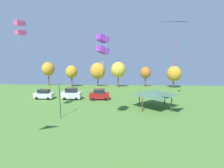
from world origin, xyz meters
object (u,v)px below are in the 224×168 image
(kite_flying_4, at_px, (102,44))
(treeline_tree_3, at_px, (118,70))
(park_pavilion, at_px, (155,92))
(treeline_tree_1, at_px, (71,72))
(parked_car_leftmost, at_px, (44,94))
(kite_flying_1, at_px, (181,32))
(treeline_tree_5, at_px, (174,74))
(light_post_0, at_px, (60,98))
(parked_car_third_from_left, at_px, (99,94))
(treeline_tree_2, at_px, (98,71))
(treeline_tree_4, at_px, (145,73))
(parked_car_second_from_left, at_px, (71,94))
(treeline_tree_0, at_px, (48,69))
(kite_flying_0, at_px, (20,28))

(kite_flying_4, distance_m, treeline_tree_3, 30.24)
(park_pavilion, xyz_separation_m, treeline_tree_1, (-21.61, 20.48, 1.63))
(parked_car_leftmost, distance_m, park_pavilion, 24.92)
(kite_flying_1, bearing_deg, kite_flying_4, 158.58)
(treeline_tree_3, bearing_deg, treeline_tree_5, -1.91)
(kite_flying_4, height_order, light_post_0, kite_flying_4)
(parked_car_third_from_left, relative_size, treeline_tree_3, 0.59)
(park_pavilion, height_order, treeline_tree_2, treeline_tree_2)
(parked_car_third_from_left, bearing_deg, kite_flying_4, -85.51)
(park_pavilion, height_order, treeline_tree_4, treeline_tree_4)
(park_pavilion, bearing_deg, parked_car_second_from_left, 162.13)
(kite_flying_1, distance_m, park_pavilion, 15.75)
(parked_car_second_from_left, distance_m, treeline_tree_0, 20.58)
(parked_car_second_from_left, bearing_deg, kite_flying_0, -105.18)
(treeline_tree_2, bearing_deg, parked_car_second_from_left, -104.41)
(treeline_tree_1, bearing_deg, treeline_tree_4, 2.97)
(kite_flying_1, bearing_deg, treeline_tree_0, 130.65)
(park_pavilion, relative_size, treeline_tree_4, 1.08)
(treeline_tree_3, relative_size, treeline_tree_5, 1.17)
(treeline_tree_2, height_order, treeline_tree_3, treeline_tree_3)
(parked_car_leftmost, distance_m, treeline_tree_5, 36.95)
(treeline_tree_0, bearing_deg, kite_flying_1, -49.35)
(kite_flying_1, xyz_separation_m, treeline_tree_2, (-13.60, 34.33, -7.85))
(park_pavilion, distance_m, treeline_tree_3, 21.99)
(parked_car_leftmost, relative_size, park_pavilion, 0.66)
(parked_car_second_from_left, xyz_separation_m, treeline_tree_0, (-11.84, 16.32, 4.15))
(treeline_tree_0, bearing_deg, parked_car_third_from_left, -41.91)
(kite_flying_0, relative_size, treeline_tree_3, 0.62)
(kite_flying_1, height_order, kite_flying_4, kite_flying_1)
(kite_flying_4, relative_size, parked_car_second_from_left, 1.27)
(treeline_tree_5, bearing_deg, parked_car_second_from_left, -152.31)
(kite_flying_0, relative_size, treeline_tree_1, 0.72)
(park_pavilion, xyz_separation_m, treeline_tree_3, (-7.09, 20.68, 2.33))
(treeline_tree_1, bearing_deg, kite_flying_4, -66.93)
(kite_flying_4, bearing_deg, treeline_tree_2, 98.24)
(kite_flying_0, height_order, kite_flying_1, kite_flying_0)
(treeline_tree_0, bearing_deg, parked_car_leftmost, -71.67)
(parked_car_third_from_left, relative_size, park_pavilion, 0.68)
(kite_flying_0, xyz_separation_m, parked_car_second_from_left, (3.80, 12.32, -12.89))
(kite_flying_0, xyz_separation_m, parked_car_third_from_left, (10.24, 12.25, -12.97))
(treeline_tree_1, distance_m, treeline_tree_5, 31.32)
(treeline_tree_2, distance_m, treeline_tree_4, 14.98)
(treeline_tree_1, bearing_deg, parked_car_second_from_left, -75.30)
(kite_flying_4, bearing_deg, treeline_tree_5, 56.96)
(parked_car_second_from_left, distance_m, treeline_tree_4, 25.11)
(parked_car_third_from_left, height_order, light_post_0, light_post_0)
(kite_flying_1, height_order, treeline_tree_3, kite_flying_1)
(treeline_tree_1, bearing_deg, park_pavilion, -43.45)
(treeline_tree_2, bearing_deg, light_post_0, -95.75)
(park_pavilion, xyz_separation_m, light_post_0, (-16.38, -5.91, 0.19))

